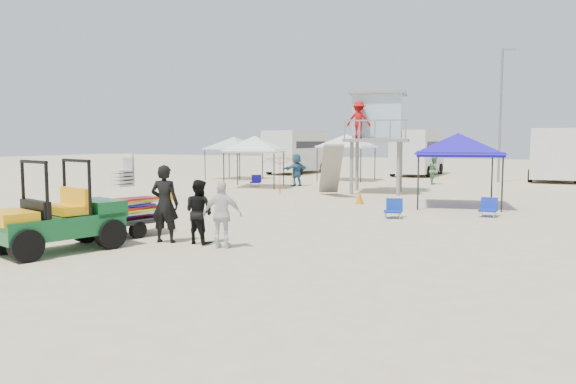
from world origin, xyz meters
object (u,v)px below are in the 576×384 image
at_px(man_left, 165,204).
at_px(lifeguard_tower, 376,120).
at_px(surf_trailer, 127,207).
at_px(canopy_blue, 458,137).
at_px(utility_cart, 55,210).

relative_size(man_left, lifeguard_tower, 0.41).
height_order(surf_trailer, canopy_blue, canopy_blue).
bearing_deg(lifeguard_tower, utility_cart, -97.32).
bearing_deg(canopy_blue, lifeguard_tower, 137.33).
xyz_separation_m(man_left, lifeguard_tower, (0.70, 15.29, 2.55)).
xyz_separation_m(lifeguard_tower, canopy_blue, (4.54, -4.19, -0.85)).
height_order(surf_trailer, man_left, man_left).
xyz_separation_m(utility_cart, man_left, (1.52, 2.04, 0.01)).
bearing_deg(utility_cart, surf_trailer, 89.75).
distance_m(surf_trailer, man_left, 1.55).
bearing_deg(canopy_blue, man_left, -115.30).
xyz_separation_m(surf_trailer, canopy_blue, (6.76, 10.80, 1.89)).
height_order(utility_cart, man_left, utility_cart).
distance_m(utility_cart, man_left, 2.54).
bearing_deg(lifeguard_tower, canopy_blue, -42.67).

